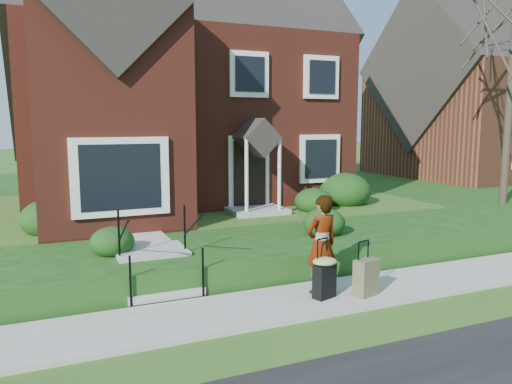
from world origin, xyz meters
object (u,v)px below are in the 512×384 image
suitcase_black (325,275)px  suitcase_olive (366,277)px  woman (322,244)px  front_steps (156,265)px

suitcase_black → suitcase_olive: (0.77, -0.19, -0.08)m
woman → suitcase_black: (-0.09, -0.26, -0.50)m
suitcase_black → woman: bearing=54.4°
front_steps → suitcase_olive: front_steps is taller
front_steps → woman: 3.25m
woman → suitcase_olive: bearing=139.2°
front_steps → suitcase_olive: bearing=-32.4°
woman → suitcase_olive: 1.00m
woman → suitcase_black: bearing=64.7°
front_steps → suitcase_black: (2.63, -1.96, 0.03)m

